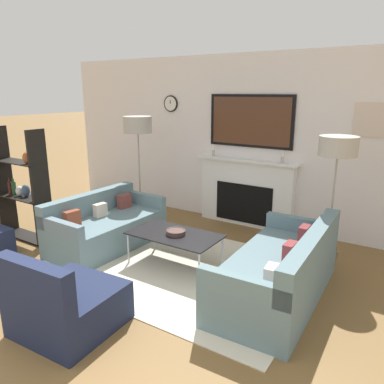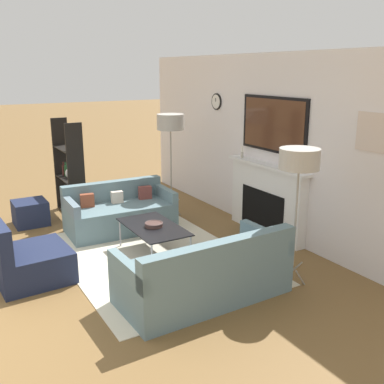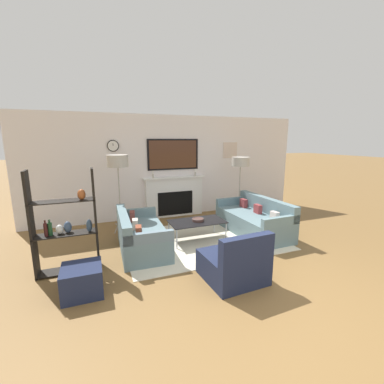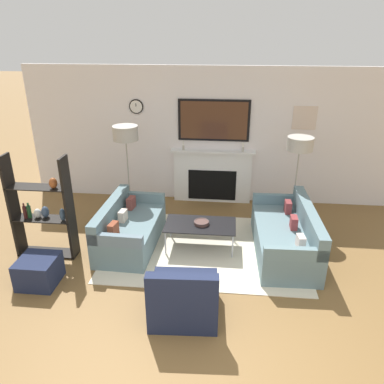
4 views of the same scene
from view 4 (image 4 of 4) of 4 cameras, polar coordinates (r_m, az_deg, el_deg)
name	(u,v)px [view 4 (image 4 of 4)]	position (r m, az deg, el deg)	size (l,w,h in m)	color
fireplace_wall	(213,142)	(7.56, 3.29, 7.56)	(7.54, 0.28, 2.70)	white
area_rug	(206,248)	(6.22, 2.10, -8.46)	(3.17, 2.26, 0.01)	beige
couch_left	(129,229)	(6.28, -9.60, -5.63)	(0.88, 1.65, 0.73)	slate
couch_right	(286,237)	(6.15, 14.19, -6.63)	(0.92, 1.90, 0.78)	slate
armchair	(184,298)	(4.80, -1.23, -15.86)	(0.87, 0.88, 0.80)	#1D2642
coffee_table	(200,226)	(6.06, 1.27, -5.13)	(1.14, 0.63, 0.42)	black
decorative_bowl	(201,222)	(6.03, 1.45, -4.66)	(0.25, 0.25, 0.06)	#503530
floor_lamp_left	(125,134)	(6.80, -10.10, 8.67)	(0.45, 0.45, 1.76)	#9E998E
floor_lamp_right	(300,145)	(6.69, 16.14, 6.92)	(0.45, 0.45, 1.64)	#9E998E
shelf_unit	(43,210)	(6.13, -21.82, -2.56)	(0.93, 0.28, 1.64)	black
ottoman	(39,271)	(5.76, -22.31, -11.07)	(0.52, 0.52, 0.40)	#1D2642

